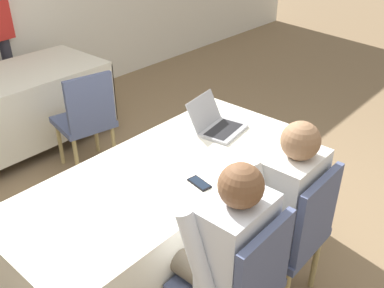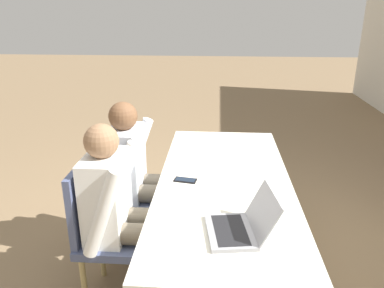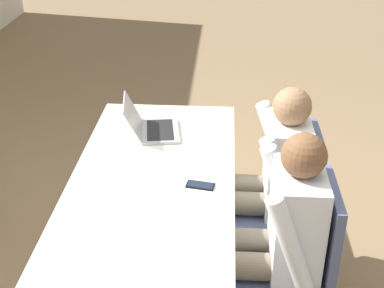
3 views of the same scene
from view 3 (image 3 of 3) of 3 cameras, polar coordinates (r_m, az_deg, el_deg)
conference_table_near at (r=2.81m, az=-4.35°, el=-7.37°), size 1.98×0.85×0.73m
laptop at (r=3.20m, az=-4.29°, el=1.85°), size 0.36×0.36×0.22m
cell_phone at (r=2.70m, az=0.90°, el=-4.44°), size 0.09×0.15×0.01m
paper_beside_laptop at (r=3.24m, az=-5.17°, el=1.27°), size 0.29×0.35×0.00m
paper_centre_table at (r=2.41m, az=-2.67°, el=-9.32°), size 0.22×0.30×0.00m
chair_near_left at (r=2.65m, az=11.19°, el=-11.94°), size 0.44×0.44×0.92m
chair_near_right at (r=3.04m, az=10.18°, el=-5.80°), size 0.44×0.44×0.92m
person_checkered_shirt at (r=2.53m, az=9.17°, el=-9.18°), size 0.50×0.52×1.18m
person_white_shirt at (r=2.95m, az=8.44°, el=-3.20°), size 0.50×0.52×1.18m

